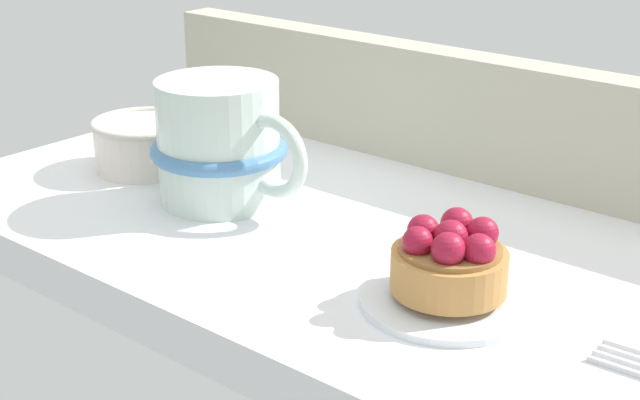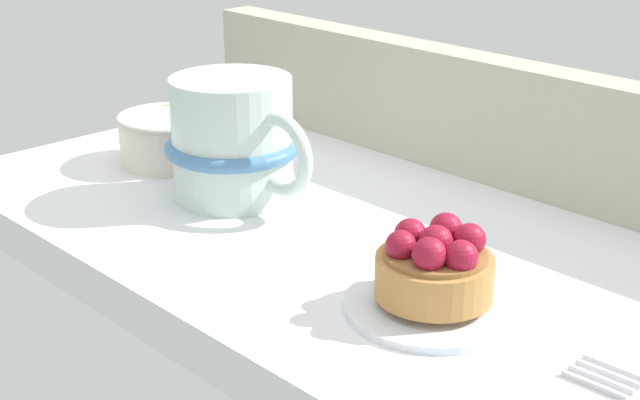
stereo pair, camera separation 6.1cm
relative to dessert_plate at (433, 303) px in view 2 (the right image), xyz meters
The scene contains 6 objects.
ground_plane 9.82cm from the dessert_plate, 145.18° to the left, with size 70.16×32.95×3.18cm, color white.
window_rail_back 22.24cm from the dessert_plate, 111.19° to the left, with size 68.76×3.24×9.48cm, color #B2AD99.
dessert_plate is the anchor object (origin of this frame).
raspberry_tart 2.36cm from the dessert_plate, 39.01° to the left, with size 6.70×6.70×4.29cm.
coffee_mug 22.31cm from the dessert_plate, behind, with size 13.40×10.03×9.07cm.
sugar_bowl 32.01cm from the dessert_plate, behind, with size 8.32×8.32×4.09cm.
Camera 2 is at (37.73, -43.11, 25.36)cm, focal length 52.74 mm.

